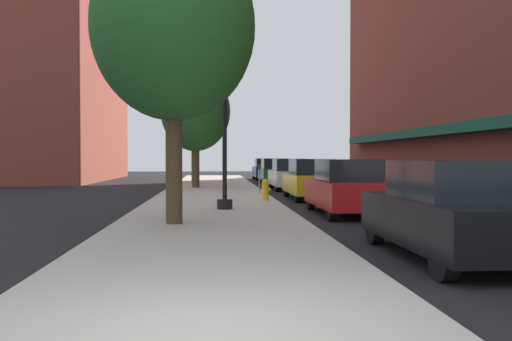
{
  "coord_description": "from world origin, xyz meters",
  "views": [
    {
      "loc": [
        0.07,
        -4.73,
        1.7
      ],
      "look_at": [
        1.55,
        14.38,
        1.25
      ],
      "focal_mm": 37.71,
      "sensor_mm": 36.0,
      "label": 1
    }
  ],
  "objects": [
    {
      "name": "fire_hydrant",
      "position": [
        1.97,
        15.29,
        0.52
      ],
      "size": [
        0.33,
        0.26,
        0.79
      ],
      "color": "gold",
      "rests_on": "sidewalk_slab"
    },
    {
      "name": "sidewalk_slab",
      "position": [
        0.0,
        19.0,
        0.06
      ],
      "size": [
        4.8,
        50.0,
        0.12
      ],
      "primitive_type": "cube",
      "color": "#B7B2A8",
      "rests_on": "ground"
    },
    {
      "name": "car_black",
      "position": [
        4.0,
        3.96,
        0.81
      ],
      "size": [
        1.8,
        4.3,
        1.66
      ],
      "rotation": [
        0.0,
        0.0,
        -0.04
      ],
      "color": "black",
      "rests_on": "ground"
    },
    {
      "name": "ground_plane",
      "position": [
        4.0,
        18.0,
        0.0
      ],
      "size": [
        90.0,
        90.0,
        0.0
      ],
      "primitive_type": "plane",
      "color": "black"
    },
    {
      "name": "lamppost",
      "position": [
        0.38,
        11.88,
        3.2
      ],
      "size": [
        0.48,
        0.48,
        5.9
      ],
      "color": "black",
      "rests_on": "sidewalk_slab"
    },
    {
      "name": "tree_mid",
      "position": [
        -1.21,
        29.98,
        4.24
      ],
      "size": [
        3.71,
        3.71,
        6.28
      ],
      "color": "#4C3823",
      "rests_on": "sidewalk_slab"
    },
    {
      "name": "car_red",
      "position": [
        4.0,
        11.03,
        0.81
      ],
      "size": [
        1.8,
        4.3,
        1.66
      ],
      "rotation": [
        0.0,
        0.0,
        0.02
      ],
      "color": "black",
      "rests_on": "ground"
    },
    {
      "name": "tree_near",
      "position": [
        -0.9,
        8.31,
        4.82
      ],
      "size": [
        3.92,
        3.92,
        6.98
      ],
      "color": "#4C3823",
      "rests_on": "sidewalk_slab"
    },
    {
      "name": "car_white",
      "position": [
        4.0,
        23.5,
        0.81
      ],
      "size": [
        1.8,
        4.3,
        1.66
      ],
      "rotation": [
        0.0,
        0.0,
        0.03
      ],
      "color": "black",
      "rests_on": "ground"
    },
    {
      "name": "tree_far",
      "position": [
        -0.94,
        24.2,
        4.18
      ],
      "size": [
        3.71,
        3.71,
        6.21
      ],
      "color": "#4C3823",
      "rests_on": "sidewalk_slab"
    },
    {
      "name": "car_yellow",
      "position": [
        4.0,
        17.01,
        0.81
      ],
      "size": [
        1.8,
        4.3,
        1.66
      ],
      "rotation": [
        0.0,
        0.0,
        -0.03
      ],
      "color": "black",
      "rests_on": "ground"
    },
    {
      "name": "car_blue",
      "position": [
        4.0,
        36.71,
        0.81
      ],
      "size": [
        1.8,
        4.3,
        1.66
      ],
      "rotation": [
        0.0,
        0.0,
        -0.02
      ],
      "color": "black",
      "rests_on": "ground"
    },
    {
      "name": "building_far_background",
      "position": [
        -11.01,
        37.0,
        8.77
      ],
      "size": [
        6.8,
        18.0,
        17.57
      ],
      "color": "brown",
      "rests_on": "ground"
    },
    {
      "name": "car_green",
      "position": [
        4.0,
        30.58,
        0.81
      ],
      "size": [
        1.8,
        4.3,
        1.66
      ],
      "rotation": [
        0.0,
        0.0,
        -0.01
      ],
      "color": "black",
      "rests_on": "ground"
    },
    {
      "name": "parking_meter_near",
      "position": [
        2.05,
        18.93,
        0.95
      ],
      "size": [
        0.14,
        0.09,
        1.31
      ],
      "color": "slate",
      "rests_on": "sidewalk_slab"
    }
  ]
}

